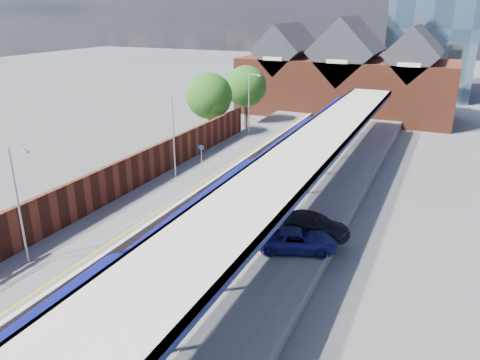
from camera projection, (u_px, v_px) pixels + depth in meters
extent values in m
plane|color=#5B5B5E|center=(277.00, 170.00, 45.29)|extent=(240.00, 240.00, 0.00)
cube|color=#473D33|center=(234.00, 208.00, 36.73)|extent=(6.00, 76.00, 0.06)
cube|color=slate|center=(209.00, 202.00, 37.56)|extent=(0.07, 76.00, 0.14)
cube|color=slate|center=(225.00, 205.00, 37.00)|extent=(0.07, 76.00, 0.14)
cube|color=slate|center=(243.00, 208.00, 36.40)|extent=(0.07, 76.00, 0.14)
cube|color=slate|center=(260.00, 211.00, 35.84)|extent=(0.07, 76.00, 0.14)
cube|color=#565659|center=(174.00, 191.00, 38.70)|extent=(5.00, 76.00, 1.00)
cube|color=#565659|center=(308.00, 215.00, 34.24)|extent=(6.00, 76.00, 1.00)
cube|color=silver|center=(198.00, 190.00, 37.61)|extent=(0.30, 76.00, 0.05)
cube|color=silver|center=(271.00, 202.00, 35.17)|extent=(0.30, 76.00, 0.05)
cube|color=yellow|center=(192.00, 189.00, 37.85)|extent=(0.14, 76.00, 0.01)
cube|color=#0D105F|center=(214.00, 220.00, 30.27)|extent=(3.21, 16.07, 2.50)
cube|color=#0D105F|center=(214.00, 202.00, 29.84)|extent=(3.21, 16.07, 0.60)
cube|color=#0D105F|center=(294.00, 152.00, 44.46)|extent=(3.21, 16.07, 2.50)
cube|color=#0D105F|center=(295.00, 139.00, 44.02)|extent=(3.21, 16.07, 0.60)
cube|color=#0D105F|center=(336.00, 117.00, 58.64)|extent=(3.21, 16.07, 2.50)
cube|color=#0D105F|center=(337.00, 107.00, 58.21)|extent=(3.21, 16.07, 0.60)
cube|color=black|center=(246.00, 172.00, 37.76)|extent=(0.04, 60.54, 0.70)
cube|color=orange|center=(246.00, 181.00, 38.04)|extent=(0.03, 55.27, 0.30)
cube|color=red|center=(245.00, 184.00, 38.13)|extent=(0.03, 55.27, 0.30)
cube|color=black|center=(345.00, 121.00, 63.98)|extent=(2.00, 2.40, 0.60)
cylinder|color=#0D1850|center=(168.00, 310.00, 19.20)|extent=(0.24, 0.24, 4.20)
cylinder|color=#0D1850|center=(222.00, 255.00, 23.48)|extent=(0.24, 0.24, 4.20)
cylinder|color=#0D1850|center=(259.00, 217.00, 27.75)|extent=(0.24, 0.24, 4.20)
cylinder|color=#0D1850|center=(287.00, 189.00, 32.02)|extent=(0.24, 0.24, 4.20)
cylinder|color=#0D1850|center=(308.00, 168.00, 36.30)|extent=(0.24, 0.24, 4.20)
cylinder|color=#0D1850|center=(325.00, 151.00, 40.57)|extent=(0.24, 0.24, 4.20)
cylinder|color=#0D1850|center=(338.00, 138.00, 44.85)|extent=(0.24, 0.24, 4.20)
cylinder|color=#0D1850|center=(349.00, 126.00, 49.12)|extent=(0.24, 0.24, 4.20)
cylinder|color=#0D1850|center=(358.00, 117.00, 53.39)|extent=(0.24, 0.24, 4.20)
cube|color=beige|center=(312.00, 144.00, 34.47)|extent=(4.50, 52.00, 0.25)
cube|color=#0D1850|center=(285.00, 143.00, 35.36)|extent=(0.20, 52.00, 0.55)
cube|color=#0D1850|center=(341.00, 149.00, 33.69)|extent=(0.20, 52.00, 0.55)
cylinder|color=#A5A8AA|center=(19.00, 206.00, 25.74)|extent=(0.12, 0.12, 7.00)
cube|color=#A5A8AA|center=(16.00, 148.00, 24.34)|extent=(1.20, 0.08, 0.08)
cube|color=#A5A8AA|center=(25.00, 152.00, 24.14)|extent=(0.45, 0.18, 0.12)
cylinder|color=#A5A8AA|center=(174.00, 138.00, 39.42)|extent=(0.12, 0.12, 7.00)
cube|color=#A5A8AA|center=(178.00, 98.00, 38.01)|extent=(1.20, 0.08, 0.08)
cube|color=#A5A8AA|center=(184.00, 100.00, 37.81)|extent=(0.45, 0.18, 0.12)
cylinder|color=#A5A8AA|center=(249.00, 104.00, 53.09)|extent=(0.12, 0.12, 7.00)
cube|color=#A5A8AA|center=(254.00, 74.00, 51.69)|extent=(1.20, 0.08, 0.08)
cube|color=#A5A8AA|center=(259.00, 76.00, 51.49)|extent=(0.45, 0.18, 0.12)
cylinder|color=#A5A8AA|center=(202.00, 159.00, 41.32)|extent=(0.08, 0.08, 2.50)
cube|color=#0C194C|center=(201.00, 147.00, 40.96)|extent=(0.55, 0.06, 0.35)
cube|color=maroon|center=(98.00, 189.00, 33.93)|extent=(0.35, 50.00, 2.80)
cube|color=maroon|center=(345.00, 87.00, 67.84)|extent=(30.00, 12.00, 8.00)
cube|color=#232328|center=(287.00, 48.00, 69.54)|extent=(7.13, 12.00, 7.13)
cube|color=#232328|center=(347.00, 50.00, 66.05)|extent=(9.16, 12.00, 9.16)
cube|color=#232328|center=(414.00, 53.00, 62.56)|extent=(7.13, 12.00, 7.13)
cube|color=beige|center=(272.00, 59.00, 64.71)|extent=(2.80, 0.15, 0.50)
cube|color=beige|center=(337.00, 62.00, 61.22)|extent=(2.80, 0.15, 0.50)
cube|color=beige|center=(409.00, 65.00, 57.73)|extent=(2.80, 0.15, 0.50)
cylinder|color=#382314|center=(210.00, 126.00, 53.80)|extent=(0.44, 0.44, 4.00)
sphere|color=#245015|center=(209.00, 96.00, 52.59)|extent=(5.20, 5.20, 5.20)
sphere|color=#245015|center=(214.00, 103.00, 52.09)|extent=(3.20, 3.20, 3.20)
cylinder|color=#382314|center=(246.00, 114.00, 60.25)|extent=(0.44, 0.44, 4.00)
sphere|color=#245015|center=(246.00, 86.00, 59.04)|extent=(5.20, 5.20, 5.20)
sphere|color=#245015|center=(250.00, 93.00, 58.54)|extent=(3.20, 3.20, 3.20)
imported|color=black|center=(314.00, 224.00, 30.13)|extent=(4.85, 2.25, 1.37)
imported|color=navy|center=(298.00, 240.00, 28.10)|extent=(5.26, 3.68, 1.33)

